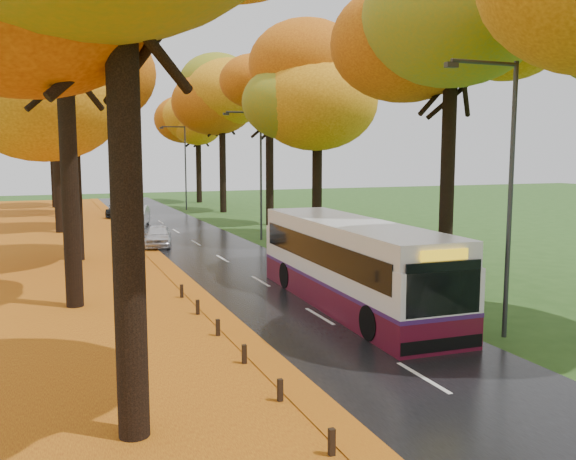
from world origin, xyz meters
TOP-DOWN VIEW (x-y plane):
  - road at (0.00, 25.00)m, footprint 6.50×90.00m
  - centre_line at (0.00, 25.00)m, footprint 0.12×90.00m
  - leaf_verge at (-9.00, 25.00)m, footprint 12.00×90.00m
  - leaf_drift at (-3.05, 25.00)m, footprint 0.90×90.00m
  - trees_left at (-7.18, 27.06)m, footprint 9.20×74.00m
  - trees_right at (7.19, 26.91)m, footprint 9.30×74.20m
  - bollard_row at (-3.70, 4.70)m, footprint 0.11×23.51m
  - streetlamp_near at (3.95, 8.00)m, footprint 2.45×0.18m
  - streetlamp_mid at (3.95, 30.00)m, footprint 2.45×0.18m
  - streetlamp_far at (3.95, 52.00)m, footprint 2.45×0.18m
  - bus at (1.61, 12.89)m, footprint 3.03×11.55m
  - car_white at (-2.35, 29.44)m, footprint 2.19×3.88m
  - car_silver at (-2.26, 39.68)m, footprint 2.83×4.89m
  - car_dark at (-2.34, 47.90)m, footprint 3.31×5.01m

SIDE VIEW (x-z plane):
  - leaf_verge at x=-9.00m, z-range 0.00..0.02m
  - road at x=0.00m, z-range 0.00..0.04m
  - leaf_drift at x=-3.05m, z-range 0.04..0.05m
  - centre_line at x=0.00m, z-range 0.04..0.05m
  - bollard_row at x=-3.70m, z-range 0.00..0.52m
  - car_white at x=-2.35m, z-range 0.04..1.28m
  - car_dark at x=-2.34m, z-range 0.04..1.39m
  - car_silver at x=-2.26m, z-range 0.04..1.56m
  - bus at x=1.61m, z-range 0.11..3.13m
  - streetlamp_near at x=3.95m, z-range 0.71..8.71m
  - streetlamp_mid at x=3.95m, z-range 0.71..8.71m
  - streetlamp_far at x=3.95m, z-range 0.71..8.71m
  - trees_left at x=-7.18m, z-range 2.59..16.48m
  - trees_right at x=7.19m, z-range 2.71..16.67m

